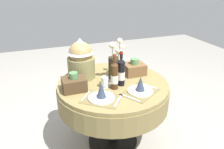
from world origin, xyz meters
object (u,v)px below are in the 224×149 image
(dining_table, at_px, (113,95))
(place_setting_right, at_px, (140,88))
(woven_basket_side_left, at_px, (74,84))
(place_setting_left, at_px, (101,94))
(wine_bottle_left, at_px, (121,72))
(wine_bottle_right, at_px, (114,76))
(flower_vase, at_px, (115,63))
(tumbler_near_right, at_px, (105,82))
(woven_basket_side_right, at_px, (134,68))
(gift_tub_back_left, at_px, (81,57))

(dining_table, xyz_separation_m, place_setting_right, (0.17, -0.28, 0.20))
(woven_basket_side_left, bearing_deg, dining_table, 3.52)
(woven_basket_side_left, bearing_deg, place_setting_left, -52.27)
(dining_table, height_order, wine_bottle_left, wine_bottle_left)
(wine_bottle_right, bearing_deg, wine_bottle_left, 30.05)
(flower_vase, bearing_deg, place_setting_left, -125.36)
(wine_bottle_left, height_order, tumbler_near_right, wine_bottle_left)
(dining_table, distance_m, place_setting_left, 0.40)
(place_setting_left, relative_size, wine_bottle_left, 1.20)
(wine_bottle_right, height_order, woven_basket_side_left, wine_bottle_right)
(place_setting_left, bearing_deg, woven_basket_side_right, 38.07)
(wine_bottle_left, height_order, woven_basket_side_left, wine_bottle_left)
(place_setting_right, height_order, flower_vase, flower_vase)
(place_setting_right, distance_m, woven_basket_side_right, 0.42)
(woven_basket_side_right, bearing_deg, gift_tub_back_left, 168.04)
(place_setting_left, relative_size, woven_basket_side_right, 1.88)
(place_setting_left, bearing_deg, wine_bottle_right, 39.53)
(tumbler_near_right, xyz_separation_m, gift_tub_back_left, (-0.16, 0.32, 0.17))
(dining_table, distance_m, flower_vase, 0.35)
(dining_table, bearing_deg, gift_tub_back_left, 137.82)
(place_setting_left, relative_size, flower_vase, 1.02)
(wine_bottle_right, relative_size, woven_basket_side_left, 1.59)
(place_setting_left, distance_m, place_setting_right, 0.39)
(wine_bottle_left, height_order, gift_tub_back_left, gift_tub_back_left)
(place_setting_right, height_order, wine_bottle_right, wine_bottle_right)
(place_setting_left, xyz_separation_m, wine_bottle_right, (0.18, 0.15, 0.09))
(dining_table, bearing_deg, wine_bottle_right, -103.92)
(woven_basket_side_right, bearing_deg, wine_bottle_right, -142.76)
(place_setting_left, height_order, gift_tub_back_left, gift_tub_back_left)
(flower_vase, xyz_separation_m, wine_bottle_left, (-0.00, -0.18, -0.04))
(wine_bottle_right, height_order, gift_tub_back_left, gift_tub_back_left)
(place_setting_left, distance_m, gift_tub_back_left, 0.56)
(gift_tub_back_left, bearing_deg, wine_bottle_right, -57.13)
(place_setting_left, distance_m, wine_bottle_right, 0.25)
(dining_table, height_order, tumbler_near_right, tumbler_near_right)
(place_setting_left, distance_m, wine_bottle_left, 0.35)
(wine_bottle_left, xyz_separation_m, wine_bottle_right, (-0.09, -0.05, -0.00))
(dining_table, bearing_deg, place_setting_right, -58.37)
(dining_table, xyz_separation_m, gift_tub_back_left, (-0.27, 0.25, 0.38))
(tumbler_near_right, bearing_deg, dining_table, 32.49)
(place_setting_left, bearing_deg, dining_table, 52.31)
(wine_bottle_left, relative_size, tumbler_near_right, 3.11)
(flower_vase, height_order, woven_basket_side_right, flower_vase)
(wine_bottle_left, distance_m, wine_bottle_right, 0.10)
(gift_tub_back_left, xyz_separation_m, woven_basket_side_right, (0.57, -0.12, -0.16))
(dining_table, bearing_deg, tumbler_near_right, -147.51)
(wine_bottle_right, bearing_deg, woven_basket_side_left, 165.02)
(woven_basket_side_left, bearing_deg, woven_basket_side_right, 12.01)
(tumbler_near_right, relative_size, woven_basket_side_left, 0.51)
(place_setting_right, bearing_deg, dining_table, 121.63)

